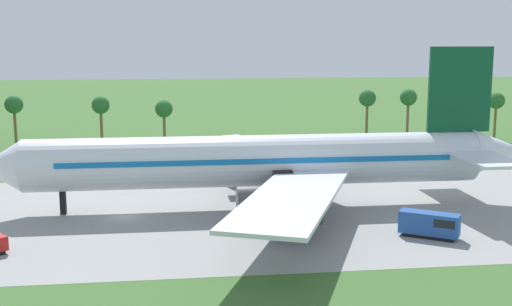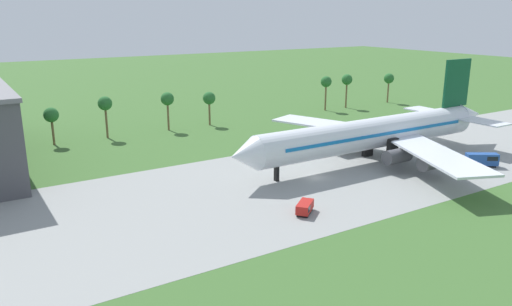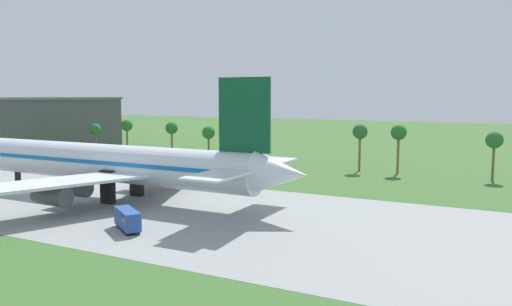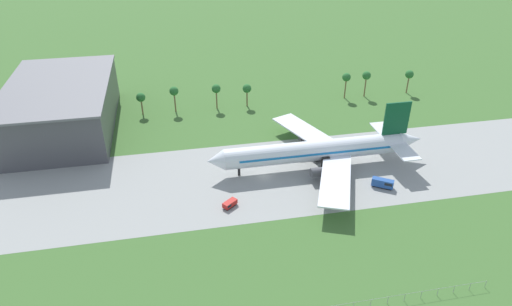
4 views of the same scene
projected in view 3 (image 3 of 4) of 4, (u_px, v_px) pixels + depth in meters
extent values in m
plane|color=#3D662D|center=(35.00, 192.00, 93.96)|extent=(600.00, 600.00, 0.00)
cube|color=gray|center=(35.00, 192.00, 93.95)|extent=(320.00, 44.00, 0.02)
cylinder|color=silver|center=(109.00, 163.00, 87.72)|extent=(58.14, 6.59, 6.59)
cone|color=silver|center=(281.00, 174.00, 72.53)|extent=(8.24, 6.26, 6.26)
cube|color=#146BB7|center=(109.00, 160.00, 87.67)|extent=(49.42, 6.73, 0.66)
cube|color=#0F4C2D|center=(244.00, 115.00, 74.35)|extent=(8.57, 0.50, 11.21)
cube|color=silver|center=(246.00, 168.00, 75.11)|extent=(5.93, 26.38, 0.30)
cube|color=silver|center=(48.00, 184.00, 73.70)|extent=(19.14, 30.92, 0.44)
cube|color=silver|center=(171.00, 160.00, 100.08)|extent=(19.14, 30.92, 0.44)
cylinder|color=#4C4C51|center=(74.00, 187.00, 81.22)|extent=(5.93, 2.97, 2.97)
cylinder|color=#4C4C51|center=(52.00, 196.00, 74.18)|extent=(5.93, 2.97, 2.97)
cylinder|color=#4C4C51|center=(139.00, 174.00, 95.19)|extent=(5.93, 2.97, 2.97)
cylinder|color=#4C4C51|center=(171.00, 170.00, 99.79)|extent=(5.93, 2.97, 2.97)
cube|color=black|center=(18.00, 173.00, 99.25)|extent=(0.70, 0.90, 5.62)
cube|color=black|center=(108.00, 187.00, 83.59)|extent=(2.40, 1.20, 5.62)
cube|color=black|center=(137.00, 181.00, 89.99)|extent=(2.40, 1.20, 5.62)
cube|color=black|center=(128.00, 229.00, 67.16)|extent=(5.57, 4.53, 0.40)
cube|color=#234C99|center=(127.00, 219.00, 66.99)|extent=(6.49, 5.23, 2.44)
cube|color=black|center=(131.00, 219.00, 65.41)|extent=(3.01, 2.95, 0.90)
cube|color=#47474C|center=(18.00, 125.00, 165.79)|extent=(36.00, 60.00, 16.78)
cube|color=slate|center=(16.00, 98.00, 164.78)|extent=(36.72, 61.20, 0.80)
cylinder|color=brown|center=(96.00, 142.00, 158.82)|extent=(0.56, 0.56, 6.87)
sphere|color=#28662D|center=(95.00, 129.00, 158.36)|extent=(3.60, 3.60, 3.60)
cylinder|color=brown|center=(360.00, 153.00, 119.67)|extent=(0.56, 0.56, 8.94)
sphere|color=#28662D|center=(360.00, 132.00, 119.09)|extent=(3.60, 3.60, 3.60)
cylinder|color=brown|center=(209.00, 148.00, 139.35)|extent=(0.56, 0.56, 7.23)
sphere|color=#28662D|center=(208.00, 133.00, 138.87)|extent=(3.60, 3.60, 3.60)
cylinder|color=brown|center=(172.00, 144.00, 145.07)|extent=(0.56, 0.56, 8.15)
sphere|color=#28662D|center=(172.00, 128.00, 144.53)|extent=(3.60, 3.60, 3.60)
cylinder|color=brown|center=(127.00, 141.00, 152.75)|extent=(0.56, 0.56, 8.46)
sphere|color=#28662D|center=(127.00, 125.00, 152.20)|extent=(3.60, 3.60, 3.60)
cylinder|color=brown|center=(398.00, 154.00, 115.53)|extent=(0.56, 0.56, 9.03)
sphere|color=#28662D|center=(399.00, 132.00, 114.94)|extent=(3.60, 3.60, 3.60)
cylinder|color=brown|center=(493.00, 162.00, 106.46)|extent=(0.56, 0.56, 8.09)
sphere|color=#28662D|center=(494.00, 140.00, 105.93)|extent=(3.60, 3.60, 3.60)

